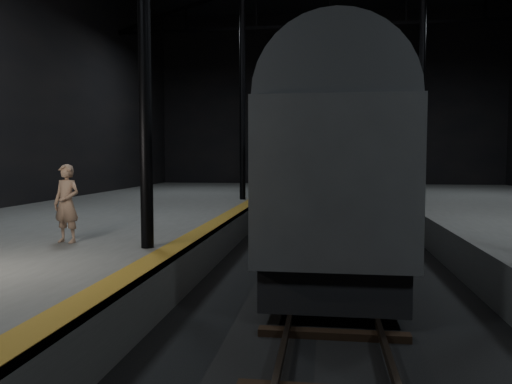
# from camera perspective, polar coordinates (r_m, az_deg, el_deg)

# --- Properties ---
(ground) EXTENTS (44.00, 44.00, 0.00)m
(ground) POSITION_cam_1_polar(r_m,az_deg,el_deg) (14.14, 8.46, -7.78)
(ground) COLOR black
(ground) RESTS_ON ground
(platform_left) EXTENTS (9.00, 43.80, 1.00)m
(platform_left) POSITION_cam_1_polar(r_m,az_deg,el_deg) (15.85, -19.87, -4.86)
(platform_left) COLOR #565553
(platform_left) RESTS_ON ground
(tactile_strip) EXTENTS (0.50, 43.80, 0.01)m
(tactile_strip) POSITION_cam_1_polar(r_m,az_deg,el_deg) (14.31, -4.65, -3.52)
(tactile_strip) COLOR olive
(tactile_strip) RESTS_ON platform_left
(track) EXTENTS (2.40, 43.00, 0.24)m
(track) POSITION_cam_1_polar(r_m,az_deg,el_deg) (14.13, 8.46, -7.50)
(track) COLOR #3F3328
(track) RESTS_ON ground
(train) EXTENTS (2.88, 19.20, 5.13)m
(train) POSITION_cam_1_polar(r_m,az_deg,el_deg) (17.59, 8.45, 3.92)
(train) COLOR #909397
(train) RESTS_ON ground
(woman) EXTENTS (0.70, 0.53, 1.72)m
(woman) POSITION_cam_1_polar(r_m,az_deg,el_deg) (11.69, -20.83, -1.24)
(woman) COLOR tan
(woman) RESTS_ON platform_left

